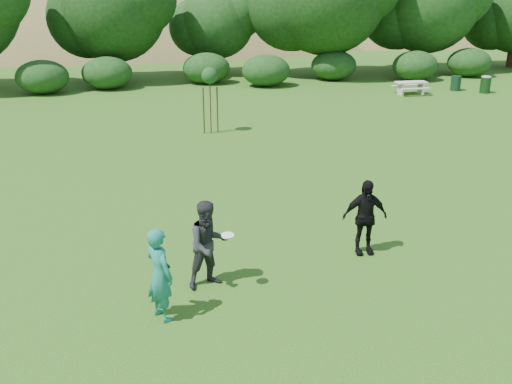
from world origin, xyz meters
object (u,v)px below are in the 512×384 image
sapling (210,78)px  picnic_table (411,86)px  trash_can_near (456,83)px  player_teal (160,274)px  player_grey (209,244)px  player_black (365,217)px  trash_can_lidded (486,84)px

sapling → picnic_table: (12.76, 6.84, -1.90)m
trash_can_near → sapling: size_ratio=0.32×
player_teal → player_grey: 1.53m
player_grey → sapling: sapling is taller
player_teal → player_black: (4.92, 1.92, -0.02)m
player_black → trash_can_near: player_black is taller
trash_can_near → picnic_table: bearing=-168.5°
player_teal → trash_can_lidded: (20.19, 20.83, -0.41)m
sapling → trash_can_lidded: bearing=20.2°
picnic_table → trash_can_lidded: bearing=-5.6°
trash_can_near → trash_can_lidded: (1.29, -1.12, 0.09)m
player_teal → player_grey: (1.08, 1.09, 0.02)m
player_black → sapling: size_ratio=0.65×
trash_can_near → sapling: 17.82m
trash_can_lidded → picnic_table: bearing=174.4°
player_grey → trash_can_near: 27.44m
player_grey → sapling: (1.77, 13.36, 1.45)m
picnic_table → trash_can_lidded: (4.58, -0.45, 0.02)m
player_grey → trash_can_near: player_grey is taller
player_teal → player_grey: size_ratio=0.98×
player_grey → player_teal: bearing=-151.6°
picnic_table → trash_can_lidded: size_ratio=1.71×
sapling → picnic_table: 14.60m
player_black → sapling: 12.78m
sapling → trash_can_lidded: size_ratio=2.71×
player_black → player_teal: bearing=-155.5°
player_teal → trash_can_near: (18.90, 21.95, -0.50)m
player_black → trash_can_lidded: player_black is taller
player_grey → picnic_table: size_ratio=1.08×
player_black → sapling: (-2.07, 12.52, 1.49)m
player_teal → player_black: player_teal is taller
player_grey → picnic_table: player_grey is taller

